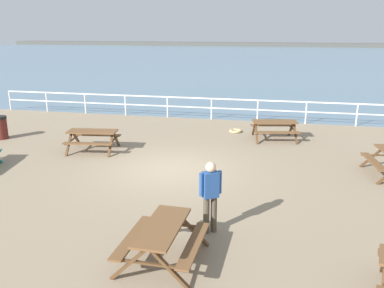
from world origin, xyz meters
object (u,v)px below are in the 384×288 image
visitor (210,193)px  litter_bin (1,127)px  picnic_table_near_right (93,136)px  picnic_table_seaward (275,126)px  picnic_table_far_right (163,234)px

visitor → litter_bin: 11.58m
picnic_table_near_right → picnic_table_seaward: size_ratio=0.96×
picnic_table_far_right → litter_bin: litter_bin is taller
picnic_table_near_right → litter_bin: (-4.49, 0.76, -0.10)m
picnic_table_seaward → visitor: (-1.20, -8.41, 0.36)m
litter_bin → picnic_table_near_right: bearing=-9.7°
picnic_table_seaward → litter_bin: litter_bin is taller
picnic_table_far_right → picnic_table_seaward: (1.88, 9.80, 0.00)m
picnic_table_near_right → litter_bin: bearing=162.2°
picnic_table_near_right → visitor: 7.55m
picnic_table_near_right → picnic_table_far_right: 8.16m
picnic_table_seaward → visitor: bearing=-109.8°
visitor → litter_bin: visitor is taller
visitor → picnic_table_seaward: bearing=138.9°
picnic_table_seaward → litter_bin: (-11.07, -2.36, -0.10)m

